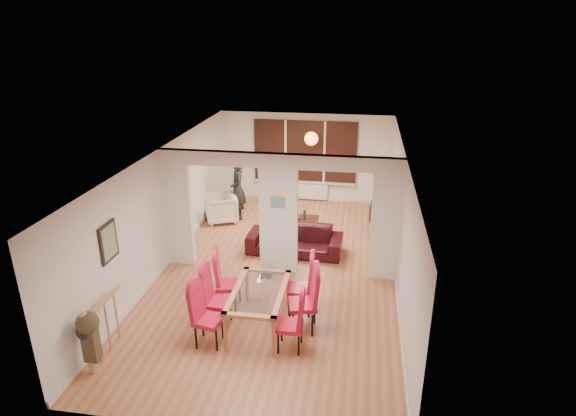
% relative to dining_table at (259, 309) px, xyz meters
% --- Properties ---
extents(floor, '(5.00, 9.00, 0.01)m').
position_rel_dining_table_xyz_m(floor, '(-0.03, 2.14, -0.37)').
color(floor, '#B66C49').
rests_on(floor, ground).
extents(room_walls, '(5.00, 9.00, 2.60)m').
position_rel_dining_table_xyz_m(room_walls, '(-0.03, 2.14, 0.93)').
color(room_walls, silver).
rests_on(room_walls, floor).
extents(divider_wall, '(5.00, 0.18, 2.60)m').
position_rel_dining_table_xyz_m(divider_wall, '(-0.03, 2.14, 0.93)').
color(divider_wall, white).
rests_on(divider_wall, floor).
extents(bay_window_blinds, '(3.00, 0.08, 1.80)m').
position_rel_dining_table_xyz_m(bay_window_blinds, '(-0.03, 6.58, 1.13)').
color(bay_window_blinds, black).
rests_on(bay_window_blinds, room_walls).
extents(radiator, '(1.40, 0.08, 0.50)m').
position_rel_dining_table_xyz_m(radiator, '(-0.03, 6.54, -0.07)').
color(radiator, white).
rests_on(radiator, floor).
extents(pendant_light, '(0.36, 0.36, 0.36)m').
position_rel_dining_table_xyz_m(pendant_light, '(0.27, 5.44, 1.78)').
color(pendant_light, orange).
rests_on(pendant_light, room_walls).
extents(stair_newel, '(0.40, 1.20, 1.10)m').
position_rel_dining_table_xyz_m(stair_newel, '(-2.28, -1.06, 0.18)').
color(stair_newel, tan).
rests_on(stair_newel, floor).
extents(wall_poster, '(0.04, 0.52, 0.67)m').
position_rel_dining_table_xyz_m(wall_poster, '(-2.50, -0.26, 1.23)').
color(wall_poster, gray).
rests_on(wall_poster, room_walls).
extents(pillar_photo, '(0.30, 0.03, 0.25)m').
position_rel_dining_table_xyz_m(pillar_photo, '(-0.03, 2.04, 1.23)').
color(pillar_photo, '#4C8CD8').
rests_on(pillar_photo, divider_wall).
extents(dining_table, '(0.89, 1.59, 0.75)m').
position_rel_dining_table_xyz_m(dining_table, '(0.00, 0.00, 0.00)').
color(dining_table, '#B16541').
rests_on(dining_table, floor).
extents(dining_chair_la, '(0.51, 0.51, 1.07)m').
position_rel_dining_table_xyz_m(dining_chair_la, '(-0.73, -0.58, 0.16)').
color(dining_chair_la, '#BA1334').
rests_on(dining_chair_la, floor).
extents(dining_chair_lb, '(0.45, 0.45, 1.07)m').
position_rel_dining_table_xyz_m(dining_chair_lb, '(-0.73, -0.04, 0.16)').
color(dining_chair_lb, '#BA1334').
rests_on(dining_chair_lb, floor).
extents(dining_chair_lc, '(0.52, 0.52, 1.09)m').
position_rel_dining_table_xyz_m(dining_chair_lc, '(-0.72, 0.56, 0.17)').
color(dining_chair_lc, '#BA1334').
rests_on(dining_chair_lc, floor).
extents(dining_chair_ra, '(0.42, 0.42, 1.03)m').
position_rel_dining_table_xyz_m(dining_chair_ra, '(0.62, -0.49, 0.14)').
color(dining_chair_ra, '#BA1334').
rests_on(dining_chair_ra, floor).
extents(dining_chair_rb, '(0.56, 0.56, 1.17)m').
position_rel_dining_table_xyz_m(dining_chair_rb, '(0.75, 0.07, 0.21)').
color(dining_chair_rb, '#BA1334').
rests_on(dining_chair_rb, floor).
extents(dining_chair_rc, '(0.46, 0.46, 1.11)m').
position_rel_dining_table_xyz_m(dining_chair_rc, '(0.64, 0.62, 0.18)').
color(dining_chair_rc, '#BA1334').
rests_on(dining_chair_rc, floor).
extents(sofa, '(2.22, 0.95, 0.64)m').
position_rel_dining_table_xyz_m(sofa, '(0.19, 3.02, -0.05)').
color(sofa, black).
rests_on(sofa, floor).
extents(armchair, '(1.06, 1.07, 0.75)m').
position_rel_dining_table_xyz_m(armchair, '(-2.03, 4.57, 0.00)').
color(armchair, beige).
rests_on(armchair, floor).
extents(person, '(0.72, 0.61, 1.69)m').
position_rel_dining_table_xyz_m(person, '(-1.62, 4.85, 0.47)').
color(person, black).
rests_on(person, floor).
extents(television, '(1.07, 0.39, 0.62)m').
position_rel_dining_table_xyz_m(television, '(1.97, 4.63, -0.06)').
color(television, black).
rests_on(television, floor).
extents(coffee_table, '(1.14, 0.71, 0.24)m').
position_rel_dining_table_xyz_m(coffee_table, '(0.06, 4.56, -0.25)').
color(coffee_table, '#331711').
rests_on(coffee_table, floor).
extents(bottle, '(0.07, 0.07, 0.28)m').
position_rel_dining_table_xyz_m(bottle, '(0.24, 4.44, 0.01)').
color(bottle, '#143F19').
rests_on(bottle, coffee_table).
extents(bowl, '(0.21, 0.21, 0.05)m').
position_rel_dining_table_xyz_m(bowl, '(0.03, 4.44, -0.10)').
color(bowl, '#331711').
rests_on(bowl, coffee_table).
extents(shoes, '(0.26, 0.28, 0.11)m').
position_rel_dining_table_xyz_m(shoes, '(-0.25, 1.81, -0.32)').
color(shoes, black).
rests_on(shoes, floor).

